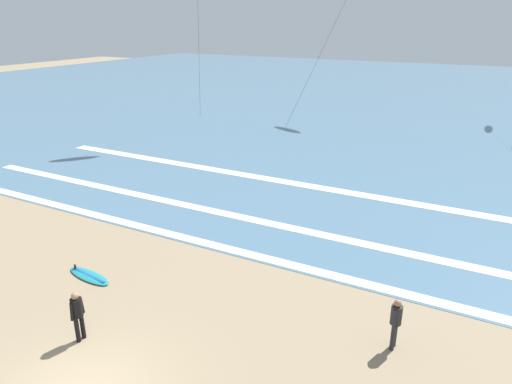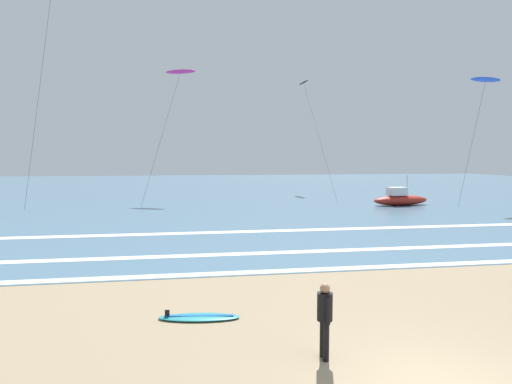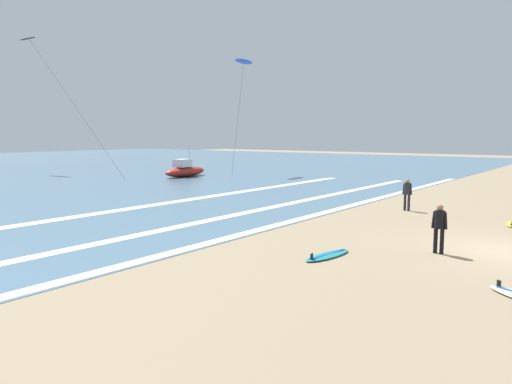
{
  "view_description": "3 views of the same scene",
  "coord_description": "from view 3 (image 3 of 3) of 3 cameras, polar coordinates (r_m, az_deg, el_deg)",
  "views": [
    {
      "loc": [
        8.22,
        -5.98,
        8.91
      ],
      "look_at": [
        -0.03,
        9.54,
        2.31
      ],
      "focal_mm": 32.69,
      "sensor_mm": 36.0,
      "label": 1
    },
    {
      "loc": [
        -4.44,
        -6.75,
        4.16
      ],
      "look_at": [
        -1.72,
        10.08,
        2.82
      ],
      "focal_mm": 30.39,
      "sensor_mm": 36.0,
      "label": 2
    },
    {
      "loc": [
        -17.61,
        -2.9,
        3.82
      ],
      "look_at": [
        -1.7,
        8.9,
        1.49
      ],
      "focal_mm": 34.51,
      "sensor_mm": 36.0,
      "label": 3
    }
  ],
  "objects": [
    {
      "name": "wave_foam_shoreline",
      "position": [
        21.14,
        3.1,
        -3.67
      ],
      "size": [
        52.48,
        0.52,
        0.01
      ],
      "primitive_type": "cube",
      "color": "white",
      "rests_on": "ocean_surface"
    },
    {
      "name": "offshore_boat",
      "position": [
        44.84,
        -8.24,
        2.47
      ],
      "size": [
        5.36,
        2.28,
        2.7
      ],
      "color": "maroon",
      "rests_on": "ground"
    },
    {
      "name": "surfboard_near_water",
      "position": [
        15.71,
        8.3,
        -7.26
      ],
      "size": [
        2.16,
        0.86,
        0.25
      ],
      "color": "teal",
      "rests_on": "ground"
    },
    {
      "name": "ground_plane",
      "position": [
        18.25,
        26.71,
        -6.1
      ],
      "size": [
        160.0,
        160.0,
        0.0
      ],
      "primitive_type": "plane",
      "color": "#937F60"
    },
    {
      "name": "wave_foam_outer_break",
      "position": [
        27.67,
        -10.56,
        -1.3
      ],
      "size": [
        39.54,
        0.76,
        0.01
      ],
      "primitive_type": "cube",
      "color": "white",
      "rests_on": "ocean_surface"
    },
    {
      "name": "kite_blue_low_near",
      "position": [
        49.17,
        -1.41,
        14.82
      ],
      "size": [
        4.08,
        1.26,
        11.02
      ],
      "color": "blue",
      "rests_on": "ground"
    },
    {
      "name": "surfer_left_far",
      "position": [
        25.75,
        17.13,
        0.03
      ],
      "size": [
        0.32,
        0.51,
        1.6
      ],
      "color": "#232328",
      "rests_on": "ground"
    },
    {
      "name": "kite_black_high_left",
      "position": [
        57.92,
        -24.79,
        15.77
      ],
      "size": [
        1.56,
        17.79,
        13.88
      ],
      "color": "black",
      "rests_on": "ground"
    },
    {
      "name": "wave_foam_mid_break",
      "position": [
        24.12,
        -0.96,
        -2.36
      ],
      "size": [
        40.93,
        0.61,
        0.01
      ],
      "primitive_type": "cube",
      "color": "white",
      "rests_on": "ocean_surface"
    },
    {
      "name": "surfer_left_near",
      "position": [
        16.83,
        20.49,
        -3.51
      ],
      "size": [
        0.32,
        0.51,
        1.6
      ],
      "color": "black",
      "rests_on": "ground"
    }
  ]
}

